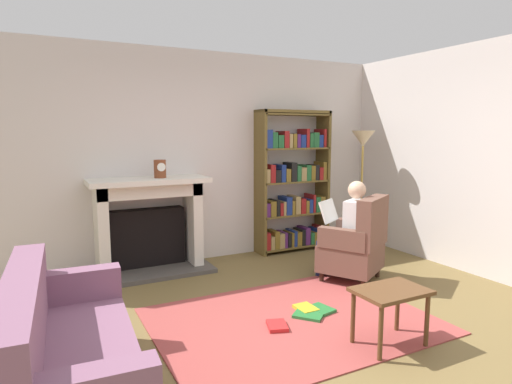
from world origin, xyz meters
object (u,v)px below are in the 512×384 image
fireplace (149,223)px  mantel_clock (160,169)px  armchair_reading (357,244)px  bookshelf (293,184)px  side_table (391,298)px  floor_lamp (363,149)px  sofa_floral (66,360)px  seated_reader (347,226)px

fireplace → mantel_clock: bearing=-37.8°
mantel_clock → armchair_reading: size_ratio=0.22×
bookshelf → side_table: size_ratio=3.52×
mantel_clock → floor_lamp: bearing=-7.1°
bookshelf → armchair_reading: bookshelf is taller
sofa_floral → mantel_clock: bearing=-24.1°
armchair_reading → sofa_floral: bearing=-12.0°
floor_lamp → mantel_clock: bearing=172.9°
side_table → sofa_floral: bearing=173.0°
floor_lamp → bookshelf: bearing=150.2°
mantel_clock → sofa_floral: (-1.22, -2.34, -0.93)m
fireplace → side_table: (1.23, -2.72, -0.21)m
mantel_clock → bookshelf: size_ratio=0.11×
sofa_floral → floor_lamp: floor_lamp is taller
armchair_reading → seated_reader: size_ratio=0.85×
bookshelf → side_table: bearing=-106.5°
sofa_floral → bookshelf: bearing=-48.4°
fireplace → seated_reader: bearing=-34.0°
fireplace → side_table: bearing=-65.7°
seated_reader → side_table: (-0.71, -1.41, -0.23)m
armchair_reading → floor_lamp: (0.88, 0.97, 1.01)m
mantel_clock → armchair_reading: mantel_clock is taller
armchair_reading → seated_reader: bearing=-90.0°
fireplace → bookshelf: size_ratio=0.71×
bookshelf → floor_lamp: 1.07m
bookshelf → sofa_floral: bearing=-141.7°
seated_reader → side_table: seated_reader is taller
fireplace → seated_reader: 2.34m
side_table → fireplace: bearing=114.3°
fireplace → armchair_reading: (2.00, -1.41, -0.18)m
fireplace → bookshelf: bearing=1.0°
seated_reader → sofa_floral: size_ratio=0.66×
fireplace → mantel_clock: (0.13, -0.10, 0.65)m
floor_lamp → fireplace: bearing=171.3°
seated_reader → armchair_reading: bearing=90.0°
seated_reader → sofa_floral: seated_reader is taller
armchair_reading → side_table: bearing=29.2°
side_table → floor_lamp: (1.65, 2.28, 1.05)m
bookshelf → sofa_floral: size_ratio=1.13×
mantel_clock → fireplace: bearing=142.2°
seated_reader → fireplace: bearing=-64.4°
armchair_reading → seated_reader: seated_reader is taller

